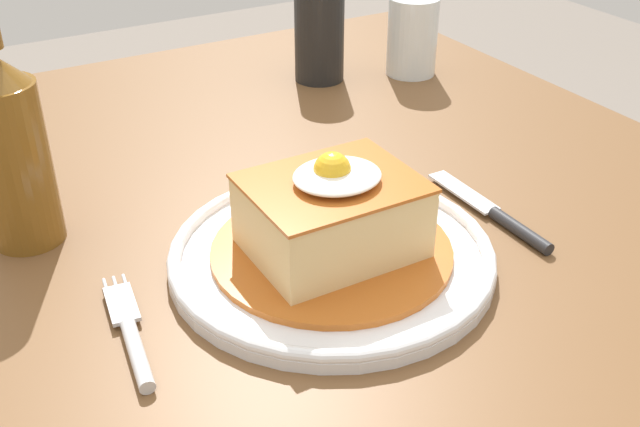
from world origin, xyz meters
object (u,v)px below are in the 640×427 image
(fork, at_px, (132,337))
(soda_can, at_px, (319,35))
(knife, at_px, (503,219))
(beer_bottle_amber, at_px, (8,140))
(main_plate, at_px, (331,254))
(drinking_glass, at_px, (412,41))

(fork, height_order, soda_can, soda_can)
(knife, relative_size, beer_bottle_amber, 0.62)
(fork, xyz_separation_m, soda_can, (0.39, 0.40, 0.06))
(fork, distance_m, soda_can, 0.57)
(fork, bearing_deg, knife, -1.33)
(soda_can, relative_size, beer_bottle_amber, 0.47)
(main_plate, distance_m, knife, 0.17)
(knife, xyz_separation_m, drinking_glass, (0.16, 0.37, 0.04))
(fork, xyz_separation_m, knife, (0.36, -0.01, 0.00))
(soda_can, distance_m, beer_bottle_amber, 0.48)
(soda_can, bearing_deg, main_plate, -118.39)
(beer_bottle_amber, height_order, drinking_glass, beer_bottle_amber)
(drinking_glass, bearing_deg, beer_bottle_amber, -162.64)
(fork, relative_size, drinking_glass, 1.35)
(main_plate, bearing_deg, soda_can, 61.61)
(knife, height_order, drinking_glass, drinking_glass)
(main_plate, height_order, soda_can, soda_can)
(main_plate, height_order, knife, main_plate)
(soda_can, xyz_separation_m, beer_bottle_amber, (-0.43, -0.22, 0.04))
(fork, height_order, drinking_glass, drinking_glass)
(drinking_glass, bearing_deg, knife, -113.07)
(knife, xyz_separation_m, soda_can, (0.04, 0.41, 0.06))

